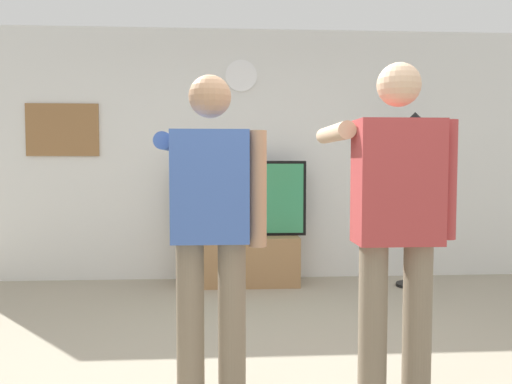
% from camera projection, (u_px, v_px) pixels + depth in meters
% --- Properties ---
extents(back_wall, '(6.40, 0.10, 2.70)m').
position_uv_depth(back_wall, '(249.00, 155.00, 5.49)').
color(back_wall, silver).
rests_on(back_wall, ground_plane).
extents(tv_stand, '(1.17, 0.44, 0.51)m').
position_uv_depth(tv_stand, '(242.00, 260.00, 5.20)').
color(tv_stand, '#997047').
rests_on(tv_stand, ground_plane).
extents(television, '(1.33, 0.07, 0.78)m').
position_uv_depth(television, '(242.00, 198.00, 5.21)').
color(television, black).
rests_on(television, tv_stand).
extents(wall_clock, '(0.34, 0.03, 0.34)m').
position_uv_depth(wall_clock, '(241.00, 76.00, 5.37)').
color(wall_clock, white).
extents(framed_picture, '(0.76, 0.04, 0.55)m').
position_uv_depth(framed_picture, '(63.00, 130.00, 5.30)').
color(framed_picture, olive).
extents(floor_lamp, '(0.32, 0.32, 1.78)m').
position_uv_depth(floor_lamp, '(414.00, 162.00, 5.07)').
color(floor_lamp, black).
rests_on(floor_lamp, ground_plane).
extents(person_standing_nearer_lamp, '(0.56, 0.78, 1.70)m').
position_uv_depth(person_standing_nearer_lamp, '(211.00, 225.00, 2.51)').
color(person_standing_nearer_lamp, '#7A6B56').
rests_on(person_standing_nearer_lamp, ground_plane).
extents(person_standing_nearer_couch, '(0.58, 0.78, 1.75)m').
position_uv_depth(person_standing_nearer_couch, '(396.00, 220.00, 2.44)').
color(person_standing_nearer_couch, '#7A6B56').
rests_on(person_standing_nearer_couch, ground_plane).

